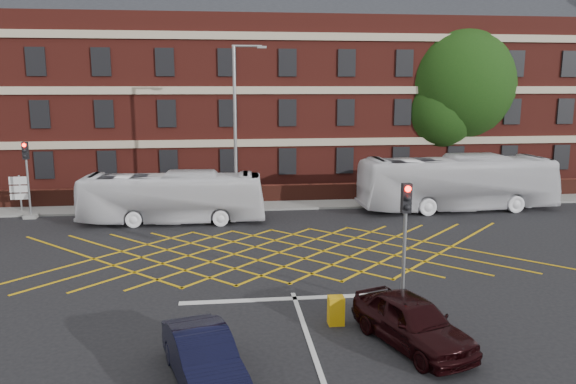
{
  "coord_description": "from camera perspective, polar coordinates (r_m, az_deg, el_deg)",
  "views": [
    {
      "loc": [
        -2.38,
        -21.91,
        7.36
      ],
      "look_at": [
        0.35,
        1.5,
        2.84
      ],
      "focal_mm": 35.0,
      "sensor_mm": 36.0,
      "label": 1
    }
  ],
  "objects": [
    {
      "name": "car_maroon",
      "position": [
        16.78,
        12.49,
        -12.71
      ],
      "size": [
        3.04,
        4.59,
        1.45
      ],
      "primitive_type": "imported",
      "rotation": [
        0.0,
        0.0,
        0.34
      ],
      "color": "black",
      "rests_on": "ground"
    },
    {
      "name": "bus_right",
      "position": [
        34.74,
        16.81,
        0.9
      ],
      "size": [
        11.84,
        3.08,
        3.28
      ],
      "primitive_type": "imported",
      "rotation": [
        0.0,
        0.0,
        1.6
      ],
      "color": "silver",
      "rests_on": "ground"
    },
    {
      "name": "traffic_light_far",
      "position": [
        34.33,
        -24.86,
        0.45
      ],
      "size": [
        0.7,
        0.7,
        4.27
      ],
      "color": "slate",
      "rests_on": "ground"
    },
    {
      "name": "direction_signs",
      "position": [
        36.17,
        -25.61,
        0.25
      ],
      "size": [
        1.1,
        0.16,
        2.2
      ],
      "color": "gray",
      "rests_on": "ground"
    },
    {
      "name": "boundary_wall",
      "position": [
        35.65,
        -2.7,
        -0.18
      ],
      "size": [
        56.0,
        0.5,
        1.1
      ],
      "primitive_type": "cube",
      "color": "#4D1D14",
      "rests_on": "ground"
    },
    {
      "name": "victorian_building",
      "position": [
        43.99,
        -3.29,
        11.44
      ],
      "size": [
        51.0,
        12.17,
        20.4
      ],
      "color": "maroon",
      "rests_on": "ground"
    },
    {
      "name": "bus_left",
      "position": [
        30.88,
        -11.64,
        -0.55
      ],
      "size": [
        10.02,
        2.85,
        2.76
      ],
      "primitive_type": "imported",
      "rotation": [
        0.0,
        0.0,
        1.52
      ],
      "color": "white",
      "rests_on": "ground"
    },
    {
      "name": "box_junction_hatching",
      "position": [
        25.13,
        -0.92,
        -6.17
      ],
      "size": [
        8.22,
        8.22,
        0.02
      ],
      "primitive_type": "cube",
      "rotation": [
        0.0,
        0.0,
        0.79
      ],
      "color": "#CC990C",
      "rests_on": "ground"
    },
    {
      "name": "traffic_light_near",
      "position": [
        18.8,
        11.69,
        -6.7
      ],
      "size": [
        0.7,
        0.7,
        4.27
      ],
      "color": "slate",
      "rests_on": "ground"
    },
    {
      "name": "car_navy",
      "position": [
        14.75,
        -8.59,
        -16.28
      ],
      "size": [
        2.44,
        4.26,
        1.33
      ],
      "primitive_type": "imported",
      "rotation": [
        0.0,
        0.0,
        0.27
      ],
      "color": "black",
      "rests_on": "ground"
    },
    {
      "name": "deciduous_tree",
      "position": [
        43.45,
        16.44,
        9.7
      ],
      "size": [
        8.63,
        8.63,
        11.74
      ],
      "color": "black",
      "rests_on": "ground"
    },
    {
      "name": "ground",
      "position": [
        23.24,
        -0.43,
        -7.62
      ],
      "size": [
        120.0,
        120.0,
        0.0
      ],
      "primitive_type": "plane",
      "color": "black",
      "rests_on": "ground"
    },
    {
      "name": "far_pavement",
      "position": [
        34.77,
        -2.57,
        -1.29
      ],
      "size": [
        60.0,
        3.0,
        0.12
      ],
      "primitive_type": "cube",
      "color": "slate",
      "rests_on": "ground"
    },
    {
      "name": "street_lamp",
      "position": [
        31.21,
        -5.22,
        3.32
      ],
      "size": [
        2.25,
        1.0,
        9.45
      ],
      "color": "slate",
      "rests_on": "ground"
    },
    {
      "name": "stop_line",
      "position": [
        19.97,
        0.68,
        -10.75
      ],
      "size": [
        8.0,
        0.3,
        0.02
      ],
      "primitive_type": "cube",
      "color": "silver",
      "rests_on": "ground"
    },
    {
      "name": "utility_cabinet",
      "position": [
        17.88,
        4.9,
        -11.91
      ],
      "size": [
        0.49,
        0.4,
        0.9
      ],
      "primitive_type": "cube",
      "color": "#CB950B",
      "rests_on": "ground"
    }
  ]
}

